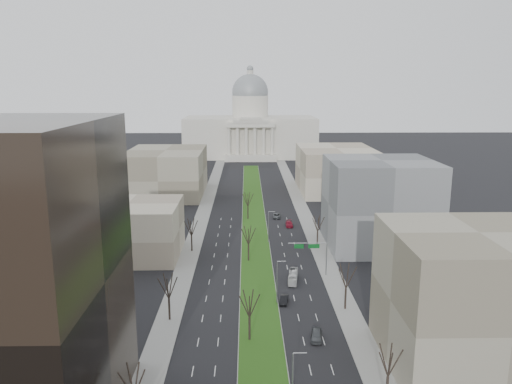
{
  "coord_description": "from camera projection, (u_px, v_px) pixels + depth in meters",
  "views": [
    {
      "loc": [
        -2.41,
        -40.08,
        44.11
      ],
      "look_at": [
        0.59,
        115.26,
        10.33
      ],
      "focal_mm": 35.0,
      "sensor_mm": 36.0,
      "label": 1
    }
  ],
  "objects": [
    {
      "name": "tree_median_c",
      "position": [
        248.0,
        199.0,
        164.29
      ],
      "size": [
        5.4,
        5.4,
        9.72
      ],
      "color": "black",
      "rests_on": "ground"
    },
    {
      "name": "tree_right_far",
      "position": [
        318.0,
        223.0,
        137.39
      ],
      "size": [
        5.04,
        5.04,
        9.07
      ],
      "color": "black",
      "rests_on": "ground"
    },
    {
      "name": "mast_arm_signs",
      "position": [
        315.0,
        251.0,
        115.95
      ],
      "size": [
        9.12,
        0.24,
        8.09
      ],
      "color": "gray",
      "rests_on": "ground"
    },
    {
      "name": "car_grey_near",
      "position": [
        316.0,
        335.0,
        87.75
      ],
      "size": [
        2.73,
        5.14,
        1.66
      ],
      "primitive_type": "imported",
      "rotation": [
        0.0,
        0.0,
        -0.16
      ],
      "color": "#474A4E",
      "rests_on": "ground"
    },
    {
      "name": "tree_median_a",
      "position": [
        249.0,
        303.0,
        86.13
      ],
      "size": [
        5.4,
        5.4,
        9.72
      ],
      "color": "black",
      "rests_on": "ground"
    },
    {
      "name": "box_van",
      "position": [
        293.0,
        277.0,
        113.62
      ],
      "size": [
        2.97,
        8.18,
        2.23
      ],
      "primitive_type": "imported",
      "rotation": [
        0.0,
        0.0,
        -0.14
      ],
      "color": "white",
      "rests_on": "ground"
    },
    {
      "name": "streetlamp_median_b",
      "position": [
        277.0,
        281.0,
        101.36
      ],
      "size": [
        1.9,
        0.2,
        9.16
      ],
      "color": "gray",
      "rests_on": "ground"
    },
    {
      "name": "building_far_right",
      "position": [
        336.0,
        170.0,
        208.52
      ],
      "size": [
        30.0,
        40.0,
        18.0
      ],
      "primitive_type": "cube",
      "color": "tan",
      "rests_on": "ground"
    },
    {
      "name": "tree_median_b",
      "position": [
        248.0,
        235.0,
        125.21
      ],
      "size": [
        5.4,
        5.4,
        9.72
      ],
      "color": "black",
      "rests_on": "ground"
    },
    {
      "name": "ground",
      "position": [
        254.0,
        219.0,
        165.81
      ],
      "size": [
        600.0,
        600.0,
        0.0
      ],
      "primitive_type": "plane",
      "color": "black",
      "rests_on": "ground"
    },
    {
      "name": "tree_left_far",
      "position": [
        191.0,
        227.0,
        132.77
      ],
      "size": [
        5.28,
        5.28,
        9.5
      ],
      "color": "black",
      "rests_on": "ground"
    },
    {
      "name": "tree_right_near",
      "position": [
        389.0,
        360.0,
        68.97
      ],
      "size": [
        5.16,
        5.16,
        9.29
      ],
      "color": "black",
      "rests_on": "ground"
    },
    {
      "name": "car_red",
      "position": [
        289.0,
        224.0,
        157.51
      ],
      "size": [
        2.29,
        5.38,
        1.55
      ],
      "primitive_type": "imported",
      "rotation": [
        0.0,
        0.0,
        -0.02
      ],
      "color": "maroon",
      "rests_on": "ground"
    },
    {
      "name": "sidewalk_right",
      "position": [
        317.0,
        242.0,
        141.7
      ],
      "size": [
        5.0,
        330.0,
        0.15
      ],
      "primitive_type": "cube",
      "color": "gray",
      "rests_on": "ground"
    },
    {
      "name": "streetlamp_median_a",
      "position": [
        293.0,
        382.0,
        67.16
      ],
      "size": [
        1.9,
        0.2,
        9.16
      ],
      "color": "gray",
      "rests_on": "ground"
    },
    {
      "name": "capitol",
      "position": [
        250.0,
        130.0,
        308.49
      ],
      "size": [
        80.0,
        46.0,
        55.0
      ],
      "color": "beige",
      "rests_on": "ground"
    },
    {
      "name": "median",
      "position": [
        254.0,
        220.0,
        164.8
      ],
      "size": [
        8.0,
        222.03,
        0.2
      ],
      "color": "#999993",
      "rests_on": "ground"
    },
    {
      "name": "tree_right_mid",
      "position": [
        346.0,
        275.0,
        98.18
      ],
      "size": [
        5.52,
        5.52,
        9.94
      ],
      "color": "black",
      "rests_on": "ground"
    },
    {
      "name": "sidewalk_left",
      "position": [
        194.0,
        243.0,
        141.04
      ],
      "size": [
        5.0,
        330.0,
        0.15
      ],
      "primitive_type": "cube",
      "color": "gray",
      "rests_on": "ground"
    },
    {
      "name": "tree_left_near",
      "position": [
        133.0,
        380.0,
        64.43
      ],
      "size": [
        5.1,
        5.1,
        9.18
      ],
      "color": "black",
      "rests_on": "ground"
    },
    {
      "name": "streetlamp_median_c",
      "position": [
        269.0,
        226.0,
        140.44
      ],
      "size": [
        1.9,
        0.2,
        9.16
      ],
      "color": "gray",
      "rests_on": "ground"
    },
    {
      "name": "car_black",
      "position": [
        284.0,
        300.0,
        102.45
      ],
      "size": [
        2.23,
        4.54,
        1.43
      ],
      "primitive_type": "imported",
      "rotation": [
        0.0,
        0.0,
        -0.17
      ],
      "color": "black",
      "rests_on": "ground"
    },
    {
      "name": "car_grey_far",
      "position": [
        277.0,
        216.0,
        167.37
      ],
      "size": [
        2.61,
        5.2,
        1.41
      ],
      "primitive_type": "imported",
      "rotation": [
        0.0,
        0.0,
        -0.05
      ],
      "color": "#484C50",
      "rests_on": "ground"
    },
    {
      "name": "building_tan_right",
      "position": [
        473.0,
        300.0,
        78.12
      ],
      "size": [
        26.0,
        24.0,
        22.0
      ],
      "primitive_type": "cube",
      "color": "gray",
      "rests_on": "ground"
    },
    {
      "name": "building_beige_left",
      "position": [
        129.0,
        230.0,
        129.51
      ],
      "size": [
        26.0,
        22.0,
        14.0
      ],
      "primitive_type": "cube",
      "color": "tan",
      "rests_on": "ground"
    },
    {
      "name": "building_grey_right",
      "position": [
        379.0,
        204.0,
        136.55
      ],
      "size": [
        28.0,
        26.0,
        24.0
      ],
      "primitive_type": "cube",
      "color": "slate",
      "rests_on": "ground"
    },
    {
      "name": "building_far_left",
      "position": [
        166.0,
        172.0,
        202.32
      ],
      "size": [
        30.0,
        40.0,
        18.0
      ],
      "primitive_type": "cube",
      "color": "gray",
      "rests_on": "ground"
    },
    {
      "name": "tree_left_mid",
      "position": [
        168.0,
        286.0,
        93.66
      ],
      "size": [
        5.4,
        5.4,
        9.72
      ],
      "color": "black",
      "rests_on": "ground"
    }
  ]
}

